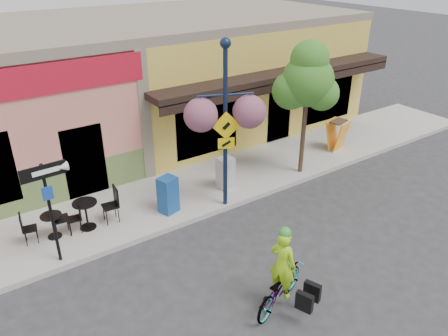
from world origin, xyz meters
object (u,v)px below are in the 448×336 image
at_px(newspaper_box_blue, 168,195).
at_px(street_tree, 305,109).
at_px(newspaper_box_grey, 225,173).
at_px(building, 123,80).
at_px(bicycle, 279,287).
at_px(cyclist_rider, 282,274).
at_px(lamp_post, 225,128).
at_px(one_way_sign, 51,215).

relative_size(newspaper_box_blue, street_tree, 0.24).
bearing_deg(newspaper_box_grey, building, 91.64).
height_order(bicycle, newspaper_box_blue, newspaper_box_blue).
bearing_deg(newspaper_box_blue, bicycle, -103.21).
xyz_separation_m(building, street_tree, (3.25, -6.56, 0.05)).
distance_m(building, bicycle, 10.86).
xyz_separation_m(cyclist_rider, newspaper_box_blue, (-0.32, 4.35, -0.11)).
relative_size(building, street_tree, 4.22).
bearing_deg(street_tree, cyclist_rider, -137.29).
relative_size(lamp_post, newspaper_box_blue, 4.49).
bearing_deg(one_way_sign, newspaper_box_blue, 5.35).
xyz_separation_m(one_way_sign, newspaper_box_blue, (3.13, 0.45, -0.74)).
bearing_deg(building, street_tree, -63.64).
height_order(building, lamp_post, lamp_post).
distance_m(cyclist_rider, newspaper_box_blue, 4.36).
height_order(lamp_post, street_tree, lamp_post).
relative_size(bicycle, street_tree, 0.40).
height_order(cyclist_rider, newspaper_box_grey, cyclist_rider).
xyz_separation_m(building, lamp_post, (0.04, -6.85, 0.24)).
bearing_deg(newspaper_box_blue, cyclist_rider, -102.56).
relative_size(bicycle, cyclist_rider, 1.10).
xyz_separation_m(one_way_sign, street_tree, (7.87, 0.18, 0.90)).
bearing_deg(cyclist_rider, lamp_post, -38.12).
bearing_deg(newspaper_box_blue, building, 59.95).
xyz_separation_m(building, newspaper_box_grey, (0.61, -6.04, -1.61)).
height_order(newspaper_box_blue, newspaper_box_grey, newspaper_box_blue).
bearing_deg(cyclist_rider, newspaper_box_blue, -16.26).
xyz_separation_m(newspaper_box_blue, newspaper_box_grey, (2.10, 0.25, -0.03)).
bearing_deg(bicycle, street_tree, -68.04).
xyz_separation_m(newspaper_box_blue, street_tree, (4.74, -0.27, 1.63)).
bearing_deg(lamp_post, one_way_sign, -158.42).
height_order(building, street_tree, building).
bearing_deg(one_way_sign, cyclist_rider, -51.36).
height_order(one_way_sign, street_tree, street_tree).
height_order(one_way_sign, newspaper_box_grey, one_way_sign).
bearing_deg(newspaper_box_grey, cyclist_rider, -115.26).
height_order(cyclist_rider, newspaper_box_blue, cyclist_rider).
bearing_deg(newspaper_box_grey, lamp_post, -129.25).
bearing_deg(one_way_sign, lamp_post, -4.23).
bearing_deg(lamp_post, building, 113.26).
height_order(lamp_post, one_way_sign, lamp_post).
bearing_deg(cyclist_rider, street_tree, -67.72).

